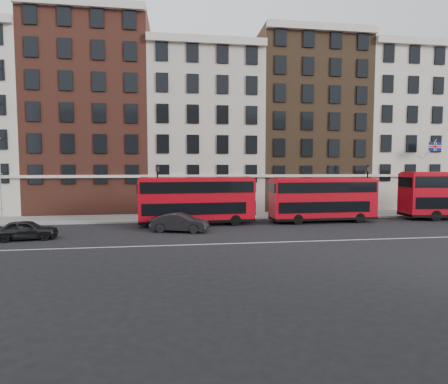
{
  "coord_description": "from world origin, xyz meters",
  "views": [
    {
      "loc": [
        -3.49,
        -24.92,
        5.11
      ],
      "look_at": [
        0.66,
        5.0,
        3.0
      ],
      "focal_mm": 28.0,
      "sensor_mm": 36.0,
      "label": 1
    }
  ],
  "objects": [
    {
      "name": "lamp_post_left",
      "position": [
        -5.2,
        8.63,
        3.08
      ],
      "size": [
        0.44,
        0.44,
        5.33
      ],
      "color": "black",
      "rests_on": "pavement"
    },
    {
      "name": "bus_c",
      "position": [
        10.09,
        6.01,
        2.23
      ],
      "size": [
        9.96,
        2.63,
        4.16
      ],
      "rotation": [
        0.0,
        0.0,
        0.02
      ],
      "color": "#B10916",
      "rests_on": "ground"
    },
    {
      "name": "road_centre_line",
      "position": [
        0.0,
        -2.0,
        0.01
      ],
      "size": [
        70.0,
        0.12,
        0.01
      ],
      "primitive_type": "cube",
      "color": "white",
      "rests_on": "ground"
    },
    {
      "name": "car_front",
      "position": [
        -3.21,
        2.86,
        0.75
      ],
      "size": [
        4.8,
        2.75,
        1.5
      ],
      "primitive_type": "imported",
      "rotation": [
        0.0,
        0.0,
        1.3
      ],
      "color": "black",
      "rests_on": "ground"
    },
    {
      "name": "lamp_post_right",
      "position": [
        16.39,
        9.13,
        3.08
      ],
      "size": [
        0.44,
        0.44,
        5.33
      ],
      "color": "black",
      "rests_on": "pavement"
    },
    {
      "name": "kerb",
      "position": [
        0.0,
        8.0,
        0.08
      ],
      "size": [
        80.0,
        0.3,
        0.16
      ],
      "primitive_type": "cube",
      "color": "gray",
      "rests_on": "ground"
    },
    {
      "name": "traffic_light",
      "position": [
        21.2,
        8.1,
        2.45
      ],
      "size": [
        0.25,
        0.45,
        3.27
      ],
      "color": "black",
      "rests_on": "pavement"
    },
    {
      "name": "car_rear",
      "position": [
        -14.05,
        1.29,
        0.71
      ],
      "size": [
        4.33,
        2.22,
        1.41
      ],
      "primitive_type": "imported",
      "rotation": [
        0.0,
        0.0,
        1.71
      ],
      "color": "black",
      "rests_on": "ground"
    },
    {
      "name": "pavement",
      "position": [
        0.0,
        10.5,
        0.07
      ],
      "size": [
        80.0,
        5.0,
        0.15
      ],
      "primitive_type": "cube",
      "color": "gray",
      "rests_on": "ground"
    },
    {
      "name": "ground",
      "position": [
        0.0,
        0.0,
        0.0
      ],
      "size": [
        120.0,
        120.0,
        0.0
      ],
      "primitive_type": "plane",
      "color": "black",
      "rests_on": "ground"
    },
    {
      "name": "bus_b",
      "position": [
        -1.67,
        6.01,
        2.3
      ],
      "size": [
        10.31,
        2.99,
        4.28
      ],
      "rotation": [
        0.0,
        0.0,
        0.05
      ],
      "color": "#B10916",
      "rests_on": "ground"
    },
    {
      "name": "iron_railings",
      "position": [
        0.0,
        12.7,
        0.65
      ],
      "size": [
        6.6,
        0.06,
        1.0
      ],
      "primitive_type": null,
      "color": "black",
      "rests_on": "pavement"
    },
    {
      "name": "building_terrace",
      "position": [
        -0.31,
        17.88,
        10.24
      ],
      "size": [
        64.0,
        11.95,
        22.0
      ],
      "color": "beige",
      "rests_on": "ground"
    }
  ]
}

